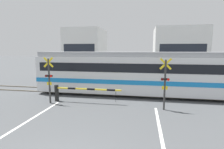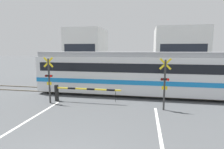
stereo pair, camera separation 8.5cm
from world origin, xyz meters
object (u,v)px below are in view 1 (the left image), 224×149
object	(u,v)px
crossing_barrier_far	(141,79)
crossing_barrier_near	(74,91)
commuter_train	(151,72)
crossing_signal_left	(49,78)
crossing_signal_right	(165,82)

from	to	relation	value
crossing_barrier_far	crossing_barrier_near	bearing A→B (deg)	-128.35
commuter_train	crossing_barrier_near	distance (m)	5.96
commuter_train	crossing_barrier_near	world-z (taller)	commuter_train
commuter_train	crossing_barrier_near	xyz separation A→B (m)	(-5.13, -2.86, -1.02)
crossing_barrier_near	crossing_signal_left	xyz separation A→B (m)	(-1.47, -0.52, 0.92)
crossing_barrier_near	crossing_signal_right	bearing A→B (deg)	-5.16
crossing_barrier_far	crossing_signal_right	world-z (taller)	crossing_signal_right
crossing_barrier_near	commuter_train	bearing A→B (deg)	29.17
crossing_signal_left	crossing_signal_right	size ratio (longest dim) A/B	1.00
commuter_train	crossing_barrier_near	size ratio (longest dim) A/B	3.88
crossing_barrier_far	commuter_train	bearing A→B (deg)	-72.74
crossing_barrier_near	crossing_barrier_far	bearing A→B (deg)	51.65
commuter_train	crossing_signal_left	size ratio (longest dim) A/B	5.82
commuter_train	crossing_barrier_far	distance (m)	2.91
commuter_train	crossing_signal_right	bearing A→B (deg)	-78.96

